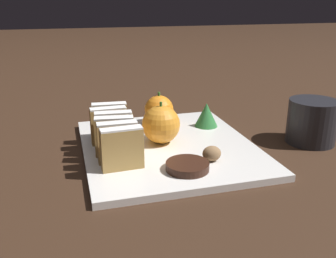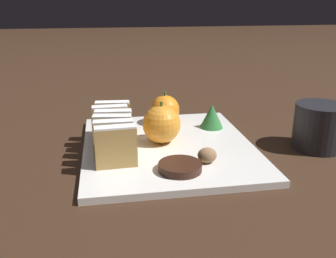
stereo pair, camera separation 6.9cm
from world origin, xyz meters
The scene contains 14 objects.
ground_plane centered at (0.00, 0.00, 0.00)m, with size 6.00×6.00×0.00m, color #382316.
serving_platter centered at (0.00, 0.00, 0.01)m, with size 0.31×0.36×0.01m.
stollen_slice_front centered at (-0.10, -0.08, 0.05)m, with size 0.07×0.02×0.07m.
stollen_slice_second centered at (-0.10, -0.05, 0.05)m, with size 0.07×0.02×0.07m.
stollen_slice_third centered at (-0.10, -0.02, 0.05)m, with size 0.07×0.03×0.07m.
stollen_slice_fourth centered at (-0.10, 0.01, 0.05)m, with size 0.07×0.03×0.07m.
stollen_slice_fifth centered at (-0.10, 0.04, 0.05)m, with size 0.07×0.02×0.07m.
stollen_slice_sixth centered at (-0.10, 0.07, 0.05)m, with size 0.07×0.03×0.07m.
orange_near centered at (0.01, 0.12, 0.04)m, with size 0.06×0.06×0.07m.
orange_far centered at (-0.01, 0.01, 0.05)m, with size 0.07×0.07×0.08m.
walnut centered at (0.05, -0.09, 0.03)m, with size 0.03×0.03×0.03m.
chocolate_cookie centered at (0.00, -0.11, 0.02)m, with size 0.07×0.07×0.01m.
evergreen_sprig centered at (0.11, 0.08, 0.04)m, with size 0.05×0.05×0.05m.
coffee_mug centered at (0.28, -0.04, 0.04)m, with size 0.12×0.09×0.09m.
Camera 1 is at (-0.18, -0.63, 0.27)m, focal length 40.00 mm.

